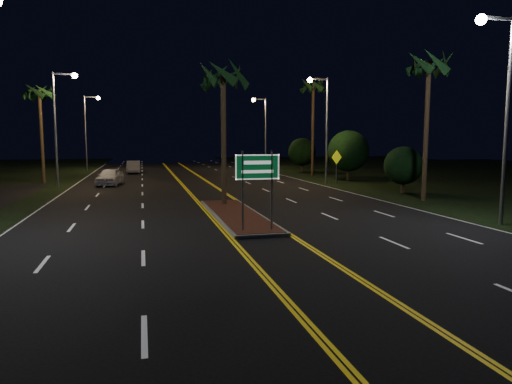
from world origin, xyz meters
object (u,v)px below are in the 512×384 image
object	(u,v)px
shrub_far	(302,152)
median_island	(237,215)
streetlight_right_far	(263,125)
palm_median	(223,76)
palm_right_near	(429,66)
car_far	(133,166)
car_near	(110,175)
shrub_near	(403,166)
shrub_mid	(348,151)
streetlight_left_far	(89,124)
palm_left_far	(39,93)
streetlight_right_near	(501,96)
palm_right_far	(313,87)
highway_sign	(257,174)
streetlight_right_mid	(323,117)
streetlight_left_mid	(60,115)
warning_sign	(337,162)

from	to	relation	value
shrub_far	median_island	bearing A→B (deg)	-115.45
streetlight_right_far	palm_median	world-z (taller)	streetlight_right_far
palm_right_near	car_far	distance (m)	34.56
palm_right_near	car_near	world-z (taller)	palm_right_near
shrub_near	shrub_mid	size ratio (longest dim) A/B	0.71
palm_right_near	shrub_mid	xyz separation A→B (m)	(1.50, 14.00, -5.49)
streetlight_left_far	streetlight_right_far	world-z (taller)	same
palm_median	palm_right_near	world-z (taller)	palm_right_near
palm_right_near	palm_left_far	bearing A→B (deg)	144.57
median_island	shrub_near	distance (m)	15.32
palm_median	streetlight_right_near	bearing A→B (deg)	-38.69
streetlight_right_near	car_far	size ratio (longest dim) A/B	1.86
palm_right_far	shrub_mid	bearing A→B (deg)	-78.69
highway_sign	streetlight_left_far	bearing A→B (deg)	104.44
streetlight_left_far	streetlight_right_mid	distance (m)	30.57
palm_right_near	shrub_far	distance (m)	26.69
palm_right_far	shrub_mid	distance (m)	8.87
palm_right_far	shrub_far	world-z (taller)	palm_right_far
streetlight_right_mid	palm_left_far	size ratio (longest dim) A/B	1.02
shrub_near	streetlight_left_far	bearing A→B (deg)	128.79
streetlight_left_far	palm_median	bearing A→B (deg)	-72.42
streetlight_right_far	car_near	distance (m)	25.13
median_island	car_far	distance (m)	32.08
shrub_far	shrub_mid	bearing A→B (deg)	-89.05
palm_right_near	streetlight_right_mid	bearing A→B (deg)	98.94
palm_left_far	shrub_far	size ratio (longest dim) A/B	2.22
palm_right_far	median_island	bearing A→B (deg)	-119.10
streetlight_left_far	shrub_near	bearing A→B (deg)	-51.21
palm_right_far	palm_median	bearing A→B (deg)	-123.28
palm_left_far	shrub_far	distance (m)	28.30
highway_sign	car_far	xyz separation A→B (m)	(-5.43, 35.81, -1.60)
streetlight_right_far	shrub_mid	distance (m)	18.55
streetlight_right_far	shrub_far	bearing A→B (deg)	-62.02
car_near	shrub_far	bearing A→B (deg)	37.57
highway_sign	palm_right_far	xyz separation A→B (m)	(12.80, 27.20, 6.74)
shrub_near	palm_median	bearing A→B (deg)	-165.47
palm_median	car_far	size ratio (longest dim) A/B	1.71
highway_sign	car_far	size ratio (longest dim) A/B	0.66
streetlight_right_near	palm_left_far	distance (m)	35.05
shrub_near	shrub_far	distance (m)	22.01
median_island	highway_sign	bearing A→B (deg)	-90.00
streetlight_left_mid	streetlight_left_far	distance (m)	20.00
median_island	palm_left_far	xyz separation A→B (m)	(-12.80, 21.00, 7.66)
palm_median	palm_right_near	bearing A→B (deg)	-2.29
streetlight_right_mid	car_near	world-z (taller)	streetlight_right_mid
median_island	palm_right_near	size ratio (longest dim) A/B	1.10
palm_right_far	car_far	distance (m)	21.82
streetlight_right_near	palm_right_near	distance (m)	8.61
warning_sign	highway_sign	bearing A→B (deg)	-144.77
shrub_near	car_near	distance (m)	23.30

